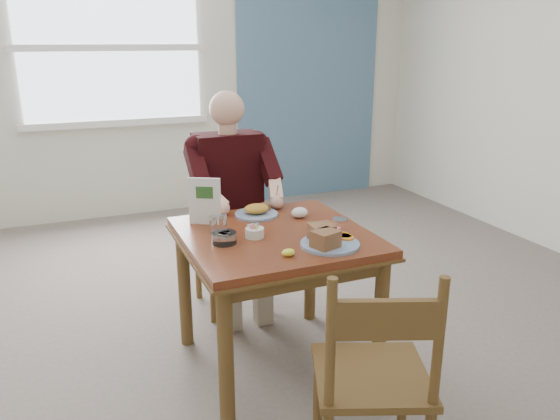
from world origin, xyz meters
name	(u,v)px	position (x,y,z in m)	size (l,w,h in m)	color
floor	(276,363)	(0.00, 0.00, 0.00)	(6.00, 6.00, 0.00)	#665B52
wall_back	(156,69)	(0.00, 3.00, 1.40)	(5.50, 5.50, 0.00)	silver
accent_panel	(309,66)	(1.60, 2.98, 1.40)	(1.60, 0.02, 2.80)	slate
lemon_wedge	(288,253)	(-0.06, -0.31, 0.77)	(0.06, 0.04, 0.03)	#FFFB35
napkin	(300,212)	(0.21, 0.18, 0.78)	(0.09, 0.07, 0.06)	white
metal_dish	(339,220)	(0.39, 0.05, 0.75)	(0.08, 0.08, 0.01)	silver
window	(111,48)	(-0.40, 2.97, 1.60)	(1.72, 0.04, 1.42)	white
table	(275,253)	(0.00, 0.00, 0.64)	(0.92, 0.92, 0.75)	maroon
chair_far	(229,234)	(0.00, 0.80, 0.48)	(0.42, 0.42, 0.95)	brown
chair_near	(374,380)	(0.02, -0.92, 0.48)	(0.54, 0.54, 0.95)	brown
diner	(232,187)	(0.00, 0.71, 0.81)	(0.53, 0.56, 1.39)	gray
near_plate	(327,239)	(0.16, -0.26, 0.78)	(0.32, 0.32, 0.09)	white
far_plate	(257,211)	(0.01, 0.30, 0.77)	(0.30, 0.30, 0.06)	white
caddy	(255,233)	(-0.12, -0.02, 0.77)	(0.12, 0.12, 0.07)	white
shakers	(218,224)	(-0.26, 0.11, 0.80)	(0.10, 0.06, 0.09)	white
creamer	(224,238)	(-0.28, -0.04, 0.78)	(0.13, 0.13, 0.05)	white
menu	(205,201)	(-0.29, 0.26, 0.88)	(0.15, 0.09, 0.25)	white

